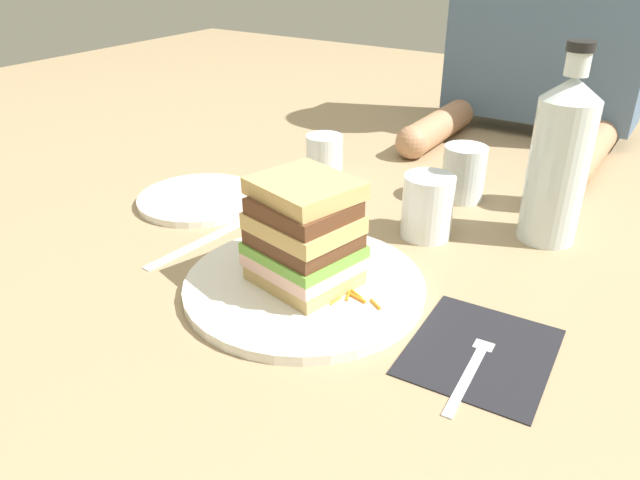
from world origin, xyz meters
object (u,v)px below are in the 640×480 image
object	(u,v)px
fork	(476,359)
side_plate	(200,199)
sandwich	(306,233)
juice_glass	(427,209)
main_plate	(306,284)
knife	(200,242)
empty_tumbler_1	(549,181)
water_bottle	(559,159)
empty_tumbler_2	(324,158)
napkin_dark	(482,350)
empty_tumbler_0	(464,173)

from	to	relation	value
fork	side_plate	bearing A→B (deg)	164.29
sandwich	juice_glass	bearing A→B (deg)	73.23
main_plate	fork	bearing A→B (deg)	-6.14
knife	empty_tumbler_1	size ratio (longest dim) A/B	2.32
water_bottle	empty_tumbler_2	xyz separation A→B (m)	(-0.38, 0.01, -0.08)
knife	water_bottle	distance (m)	0.49
napkin_dark	fork	world-z (taller)	fork
knife	empty_tumbler_2	size ratio (longest dim) A/B	2.55
water_bottle	empty_tumbler_1	size ratio (longest dim) A/B	3.07
empty_tumbler_0	sandwich	bearing A→B (deg)	-98.84
napkin_dark	juice_glass	size ratio (longest dim) A/B	1.81
water_bottle	empty_tumbler_2	bearing A→B (deg)	177.86
napkin_dark	empty_tumbler_1	bearing A→B (deg)	96.22
juice_glass	side_plate	xyz separation A→B (m)	(-0.35, -0.09, -0.04)
sandwich	side_plate	bearing A→B (deg)	157.51
napkin_dark	empty_tumbler_1	distance (m)	0.41
main_plate	juice_glass	xyz separation A→B (m)	(0.06, 0.21, 0.04)
fork	empty_tumbler_1	size ratio (longest dim) A/B	1.93
sandwich	knife	distance (m)	0.20
sandwich	empty_tumbler_1	size ratio (longest dim) A/B	1.60
sandwich	empty_tumbler_2	size ratio (longest dim) A/B	1.76
side_plate	water_bottle	bearing A→B (deg)	19.49
main_plate	knife	xyz separation A→B (m)	(-0.19, 0.02, -0.00)
fork	empty_tumbler_0	world-z (taller)	empty_tumbler_0
fork	empty_tumbler_0	size ratio (longest dim) A/B	1.92
napkin_dark	fork	bearing A→B (deg)	-86.31
empty_tumbler_0	fork	bearing A→B (deg)	-66.56
napkin_dark	empty_tumbler_0	bearing A→B (deg)	114.53
juice_glass	empty_tumbler_0	xyz separation A→B (m)	(-0.01, 0.15, 0.00)
knife	juice_glass	bearing A→B (deg)	37.43
juice_glass	knife	bearing A→B (deg)	-142.57
knife	empty_tumbler_0	bearing A→B (deg)	54.65
knife	empty_tumbler_2	world-z (taller)	empty_tumbler_2
main_plate	fork	size ratio (longest dim) A/B	1.73
knife	juice_glass	xyz separation A→B (m)	(0.25, 0.19, 0.04)
napkin_dark	juice_glass	world-z (taller)	juice_glass
empty_tumbler_2	napkin_dark	bearing A→B (deg)	-38.16
empty_tumbler_0	side_plate	world-z (taller)	empty_tumbler_0
knife	empty_tumbler_1	bearing A→B (deg)	46.50
knife	empty_tumbler_0	distance (m)	0.42
fork	water_bottle	size ratio (longest dim) A/B	0.63
water_bottle	napkin_dark	bearing A→B (deg)	-87.13
sandwich	empty_tumbler_0	xyz separation A→B (m)	(0.06, 0.36, -0.03)
empty_tumbler_1	side_plate	bearing A→B (deg)	-148.62
knife	napkin_dark	bearing A→B (deg)	-2.49
knife	empty_tumbler_2	xyz separation A→B (m)	(0.02, 0.29, 0.04)
sandwich	empty_tumbler_0	world-z (taller)	sandwich
water_bottle	side_plate	size ratio (longest dim) A/B	1.38
napkin_dark	knife	world-z (taller)	same
water_bottle	empty_tumbler_1	distance (m)	0.13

